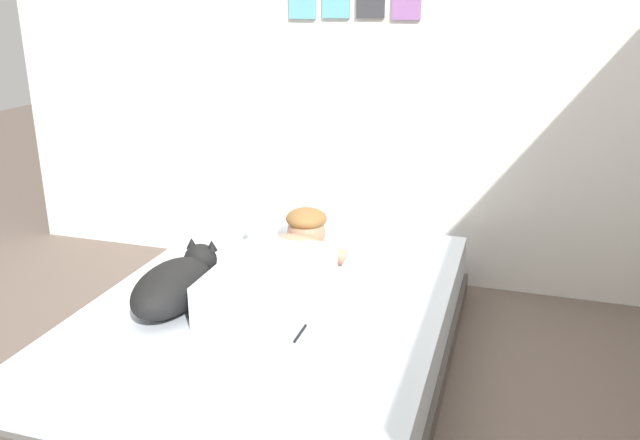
# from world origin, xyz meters

# --- Properties ---
(ground_plane) EXTENTS (12.75, 12.75, 0.00)m
(ground_plane) POSITION_xyz_m (0.00, 0.00, 0.00)
(ground_plane) COLOR #66564C
(back_wall) EXTENTS (4.38, 0.12, 2.50)m
(back_wall) POSITION_xyz_m (0.00, 1.40, 1.25)
(back_wall) COLOR silver
(back_wall) RESTS_ON ground
(bed) EXTENTS (1.51, 1.94, 0.35)m
(bed) POSITION_xyz_m (-0.04, 0.26, 0.17)
(bed) COLOR #4C4742
(bed) RESTS_ON ground
(pillow) EXTENTS (0.52, 0.32, 0.11)m
(pillow) POSITION_xyz_m (-0.19, 0.84, 0.40)
(pillow) COLOR silver
(pillow) RESTS_ON bed
(person_lying) EXTENTS (0.43, 0.92, 0.27)m
(person_lying) POSITION_xyz_m (-0.04, 0.28, 0.45)
(person_lying) COLOR silver
(person_lying) RESTS_ON bed
(dog) EXTENTS (0.26, 0.57, 0.21)m
(dog) POSITION_xyz_m (-0.40, -0.00, 0.45)
(dog) COLOR black
(dog) RESTS_ON bed
(coffee_cup) EXTENTS (0.12, 0.09, 0.07)m
(coffee_cup) POSITION_xyz_m (0.08, 0.60, 0.39)
(coffee_cup) COLOR #D84C47
(coffee_cup) RESTS_ON bed
(cell_phone) EXTENTS (0.07, 0.14, 0.01)m
(cell_phone) POSITION_xyz_m (0.15, -0.08, 0.35)
(cell_phone) COLOR black
(cell_phone) RESTS_ON bed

